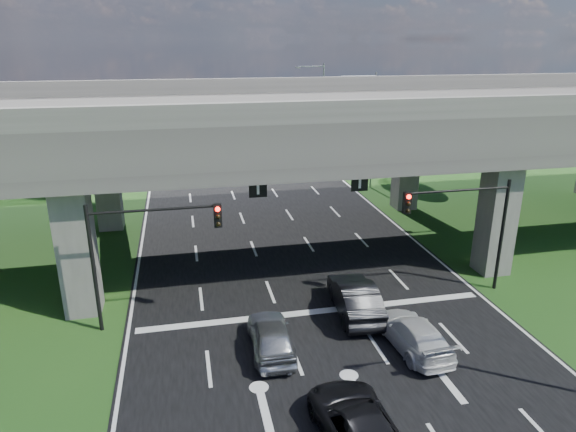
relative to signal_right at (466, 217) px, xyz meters
name	(u,v)px	position (x,y,z in m)	size (l,w,h in m)	color
ground	(337,353)	(-7.82, -3.94, -4.19)	(160.00, 160.00, 0.00)	#1A4215
road	(288,259)	(-7.82, 6.06, -4.17)	(18.00, 120.00, 0.03)	black
overpass	(281,123)	(-7.82, 8.06, 3.73)	(80.00, 15.00, 10.00)	#3A3735
signal_right	(466,217)	(0.00, 0.00, 0.00)	(5.76, 0.54, 6.00)	black
signal_left	(143,242)	(-15.65, 0.00, 0.00)	(5.76, 0.54, 6.00)	black
streetlight_far	(369,122)	(2.27, 20.06, 1.66)	(3.38, 0.25, 10.00)	gray
streetlight_beyond	(320,101)	(2.27, 36.06, 1.66)	(3.38, 0.25, 10.00)	gray
tree_left_near	(79,141)	(-21.78, 22.06, 0.63)	(4.50, 4.50, 7.80)	black
tree_left_mid	(60,133)	(-24.78, 30.06, -0.01)	(3.91, 3.90, 6.76)	black
tree_left_far	(113,111)	(-20.78, 38.06, 0.95)	(4.80, 4.80, 8.32)	black
tree_right_near	(383,129)	(5.22, 24.06, 0.31)	(4.20, 4.20, 7.28)	black
tree_right_mid	(381,119)	(8.22, 32.06, -0.01)	(3.91, 3.90, 6.76)	black
tree_right_far	(326,106)	(4.22, 40.06, 0.63)	(4.50, 4.50, 7.80)	black
car_silver	(271,335)	(-10.53, -3.23, -3.42)	(1.73, 4.30, 1.47)	#9FA2A7
car_dark	(355,297)	(-6.02, -0.94, -3.32)	(1.76, 5.06, 1.67)	black
car_white	(413,334)	(-4.54, -4.27, -3.48)	(1.89, 4.64, 1.35)	silver
car_trailing	(359,426)	(-8.69, -9.05, -3.45)	(2.34, 5.08, 1.41)	black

